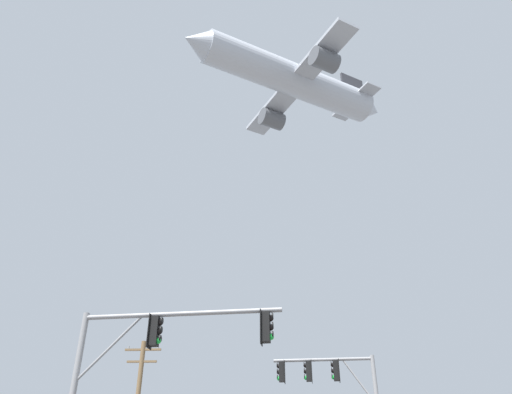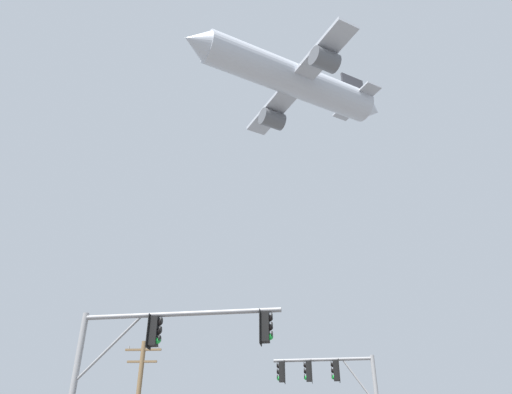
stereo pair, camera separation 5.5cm
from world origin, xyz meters
TOP-DOWN VIEW (x-y plane):
  - signal_pole_near at (-3.36, 8.41)m, footprint 6.46×0.92m
  - signal_pole_far at (3.33, 17.51)m, footprint 4.79×0.68m
  - airplane at (2.78, 31.95)m, footprint 21.98×16.97m

SIDE VIEW (x-z plane):
  - signal_pole_near at x=-3.36m, z-range 1.56..7.63m
  - signal_pole_far at x=3.33m, z-range 1.72..8.21m
  - airplane at x=2.78m, z-range 34.62..41.11m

